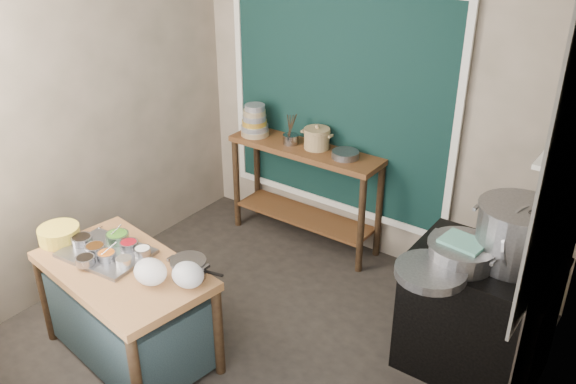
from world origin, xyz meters
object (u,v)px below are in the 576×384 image
Objects in this scene: yellow_basin at (59,234)px; utensil_cup at (291,139)px; stock_pot at (515,235)px; prep_table at (128,312)px; saucepan at (189,269)px; condiment_tray at (106,253)px; steamer at (462,253)px; back_counter at (305,195)px; stove_block at (476,316)px; ceramic_crock at (317,139)px.

yellow_basin is 2.13m from utensil_cup.
stock_pot is at bearing 26.98° from yellow_basin.
yellow_basin is at bearing -168.46° from prep_table.
prep_table is 5.21× the size of saucepan.
yellow_basin is at bearing -169.93° from condiment_tray.
stock_pot reaches higher than steamer.
steamer is (1.43, 0.99, 0.14)m from saucepan.
back_counter is 2.03m from steamer.
stove_block is 3.75× the size of saucepan.
stove_block is (1.90, -0.73, -0.05)m from back_counter.
prep_table is 2.18m from ceramic_crock.
stove_block is at bearing 23.62° from saucepan.
saucepan is at bearing -144.85° from stock_pot.
saucepan is at bearing -82.32° from ceramic_crock.
saucepan is 1.74m from steamer.
condiment_tray is at bearing -150.43° from stock_pot.
back_counter is 2.22m from stock_pot.
stove_block is 2.05m from ceramic_crock.
stove_block is at bearing -19.29° from utensil_cup.
ceramic_crock is (0.25, 0.05, 0.04)m from utensil_cup.
yellow_basin is 3.09m from stock_pot.
stove_block is 1.74× the size of stock_pot.
stock_pot reaches higher than ceramic_crock.
back_counter reaches higher than yellow_basin.
yellow_basin is 1.08m from saucepan.
steamer is (2.08, 1.13, 0.19)m from condiment_tray.
stock_pot is 0.35m from steamer.
condiment_tray is 2.70m from stock_pot.
back_counter is 1.91m from saucepan.
stock_pot is at bearing -19.90° from ceramic_crock.
back_counter is at bearing -158.99° from ceramic_crock.
yellow_basin is at bearing -111.06° from ceramic_crock.
steamer is (-0.12, -0.13, 0.53)m from stove_block.
prep_table is 2.29m from steamer.
stove_block is 2.01× the size of steamer.
stove_block is 0.56m from steamer.
utensil_cup is at bearing 156.26° from steamer.
utensil_cup is at bearing -168.78° from ceramic_crock.
saucepan is (0.45, 0.18, 0.44)m from prep_table.
utensil_cup is (-0.05, 2.02, 0.62)m from prep_table.
ceramic_crock is at bearing 11.22° from utensil_cup.
back_counter is 2.21m from yellow_basin.
utensil_cup reaches higher than back_counter.
saucepan is at bearing -144.17° from stove_block.
back_counter reaches higher than condiment_tray.
utensil_cup is 2.11m from steamer.
stock_pot is (2.18, -0.65, 0.09)m from utensil_cup.
stove_block is 0.67m from stock_pot.
steamer reaches higher than yellow_basin.
yellow_basin reaches higher than stove_block.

